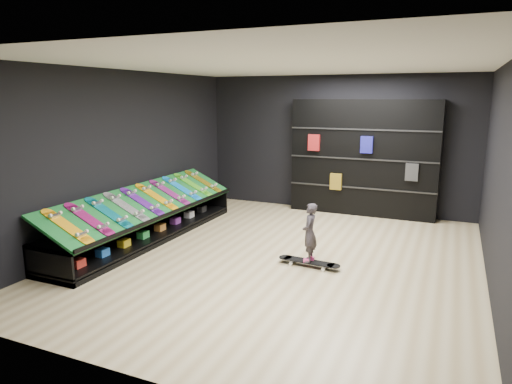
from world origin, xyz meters
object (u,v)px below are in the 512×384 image
at_px(display_rack, 148,225).
at_px(back_shelving, 363,158).
at_px(child, 309,244).
at_px(floor_skateboard, 309,263).

relative_size(display_rack, back_shelving, 1.45).
bearing_deg(back_shelving, child, -91.66).
height_order(display_rack, back_shelving, back_shelving).
distance_m(floor_skateboard, child, 0.31).
xyz_separation_m(display_rack, child, (3.09, -0.17, 0.11)).
bearing_deg(floor_skateboard, child, 0.00).
xyz_separation_m(back_shelving, child, (-0.10, -3.49, -0.88)).
bearing_deg(floor_skateboard, display_rack, -179.20).
bearing_deg(display_rack, back_shelving, 46.12).
height_order(back_shelving, floor_skateboard, back_shelving).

